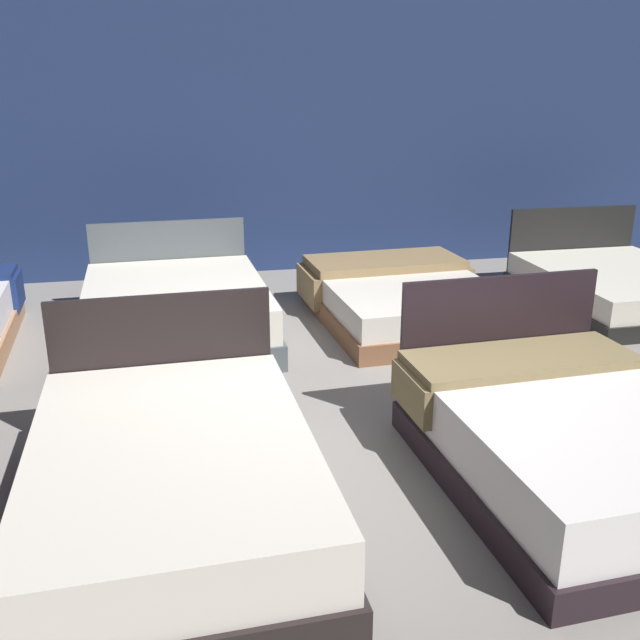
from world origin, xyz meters
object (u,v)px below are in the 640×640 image
at_px(bed_2, 571,439).
at_px(bed_5, 176,311).
at_px(bed_1, 174,481).
at_px(bed_7, 619,287).
at_px(bed_6, 403,298).

distance_m(bed_2, bed_5, 3.66).
distance_m(bed_1, bed_7, 5.44).
bearing_deg(bed_5, bed_1, -93.30).
relative_size(bed_1, bed_7, 1.05).
bearing_deg(bed_1, bed_7, 31.15).
distance_m(bed_1, bed_5, 2.93).
distance_m(bed_2, bed_7, 3.77).
relative_size(bed_6, bed_7, 1.02).
bearing_deg(bed_1, bed_2, -2.07).
xyz_separation_m(bed_1, bed_2, (2.24, -0.02, -0.00)).
bearing_deg(bed_2, bed_1, 177.11).
relative_size(bed_5, bed_7, 1.01).
height_order(bed_5, bed_6, bed_5).
height_order(bed_2, bed_5, bed_2).
xyz_separation_m(bed_1, bed_7, (4.58, 2.95, -0.06)).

